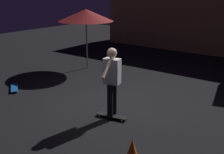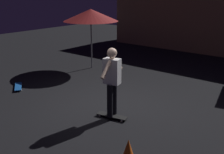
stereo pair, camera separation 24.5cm
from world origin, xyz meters
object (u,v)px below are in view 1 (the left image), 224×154
skateboard_spare (14,88)px  patio_umbrella (86,15)px  skateboard_ridden (112,116)px  skater (112,78)px  traffic_cone (132,151)px

skateboard_spare → patio_umbrella: bearing=86.8°
skateboard_ridden → skateboard_spare: 3.66m
skateboard_ridden → skater: skater is taller
patio_umbrella → skateboard_spare: (-0.18, -3.24, -2.02)m
patio_umbrella → traffic_cone: bearing=-41.1°
traffic_cone → skateboard_ridden: bearing=138.3°
skateboard_ridden → skater: 0.98m
skateboard_spare → traffic_cone: (5.01, -0.97, 0.16)m
patio_umbrella → skateboard_ridden: (3.47, -3.00, -2.02)m
skateboard_ridden → skateboard_spare: bearing=-176.3°
skateboard_ridden → traffic_cone: 1.83m
skater → skateboard_spare: bearing=-176.3°
traffic_cone → skater: bearing=138.3°
patio_umbrella → skateboard_ridden: 5.01m
skater → traffic_cone: skater is taller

